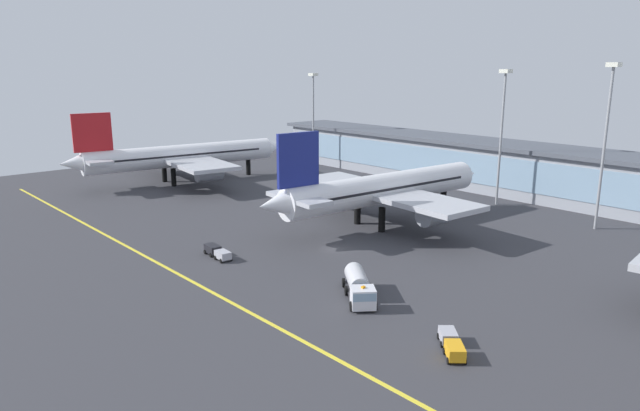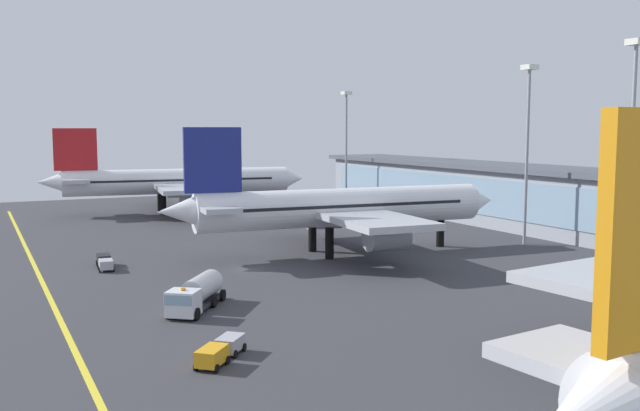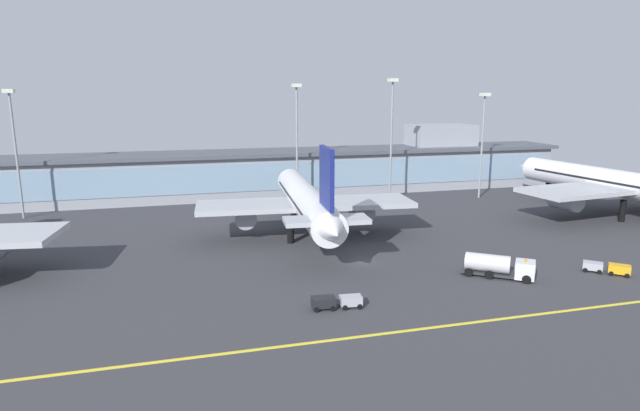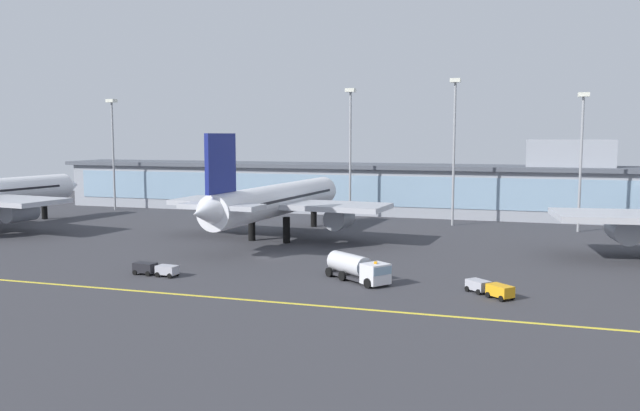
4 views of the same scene
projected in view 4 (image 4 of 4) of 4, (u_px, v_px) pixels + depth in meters
The scene contains 11 objects.
ground_plane at pixel (269, 257), 87.81m from camera, with size 189.62×189.62×0.00m, color #38383D.
taxiway_centreline_stripe at pixel (189, 295), 66.94m from camera, with size 151.70×0.50×0.01m, color yellow.
terminal_building at pixel (373, 186), 137.22m from camera, with size 138.45×14.00×15.49m.
airliner_near_right at pixel (277, 201), 102.57m from camera, with size 35.81×47.47×16.57m.
fuel_tanker_truck at pixel (358, 268), 73.15m from camera, with size 8.67×7.41×2.90m.
baggage_tug_near at pixel (155, 269), 76.30m from camera, with size 5.71×2.16×1.40m.
service_truck_far at pixel (490, 288), 66.60m from camera, with size 5.15×4.94×1.40m.
apron_light_mast_west at pixel (350, 135), 125.93m from camera, with size 1.80×1.80×25.23m.
apron_light_mast_centre at pixel (454, 132), 116.87m from camera, with size 1.80×1.80×26.35m.
apron_light_mast_east at pixel (582, 141), 109.32m from camera, with size 1.80×1.80×23.38m.
apron_light_mast_far_east at pixel (113, 138), 141.96m from camera, with size 1.80×1.80×24.06m.
Camera 4 is at (32.42, -80.56, 16.32)m, focal length 36.70 mm.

